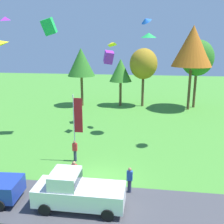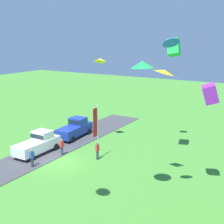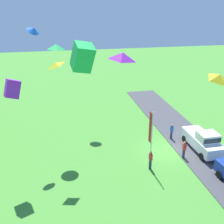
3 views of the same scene
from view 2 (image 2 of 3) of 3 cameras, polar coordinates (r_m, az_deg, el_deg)
ground_plane at (r=29.79m, az=-9.69°, el=-9.02°), size 120.00×120.00×0.00m
pavement_strip at (r=31.62m, az=-13.66°, el=-7.80°), size 36.00×4.40×0.06m
car_pickup_by_flagpole at (r=36.30m, az=-6.75°, el=-2.89°), size 5.11×2.29×2.14m
car_pickup_mid_row at (r=31.89m, az=-13.32°, el=-5.53°), size 5.01×2.06×2.14m
person_beside_suv at (r=29.70m, az=-2.68°, el=-7.09°), size 0.36×0.24×1.71m
person_on_lawn at (r=31.00m, az=-9.16°, el=-6.34°), size 0.36×0.24×1.71m
person_watching_sky at (r=28.81m, az=-14.42°, el=-8.19°), size 0.36×0.24×1.71m
flag_banner at (r=28.70m, az=-2.95°, el=-2.55°), size 0.71×0.08×5.34m
kite_box_over_trees at (r=22.86m, az=17.55°, el=3.20°), size 1.37×1.43×1.60m
kite_delta_near_flag at (r=19.24m, az=10.65°, el=12.73°), size 1.48×1.48×0.85m
kite_diamond_mid_center at (r=32.19m, az=11.20°, el=12.86°), size 1.00×1.10×0.44m
kite_diamond_low_drifter at (r=32.66m, az=-2.17°, el=9.47°), size 1.35×1.29×0.71m
kite_box_high_left at (r=28.49m, az=11.22°, el=11.52°), size 1.47×1.36×1.76m
kite_diamond_trailing_tail at (r=22.82m, az=9.64°, el=7.28°), size 1.14×1.32×0.55m
kite_delta_topmost at (r=19.66m, az=5.55°, el=8.64°), size 1.66×1.67×0.50m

